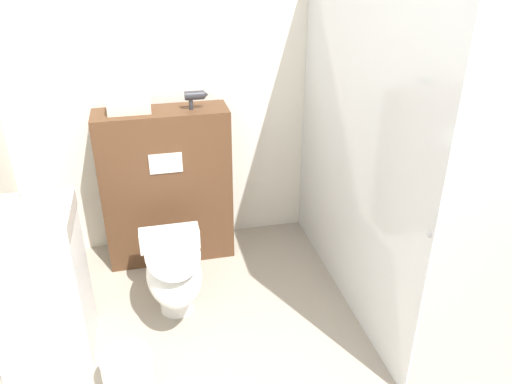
{
  "coord_description": "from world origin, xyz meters",
  "views": [
    {
      "loc": [
        -0.53,
        -1.56,
        2.18
      ],
      "look_at": [
        0.1,
        1.16,
        0.74
      ],
      "focal_mm": 35.0,
      "sensor_mm": 36.0,
      "label": 1
    }
  ],
  "objects": [
    {
      "name": "partition_panel",
      "position": [
        -0.43,
        1.71,
        0.57
      ],
      "size": [
        0.91,
        0.31,
        1.14
      ],
      "color": "#51331E",
      "rests_on": "ground_plane"
    },
    {
      "name": "shower_glass",
      "position": [
        0.66,
        1.01,
        1.03
      ],
      "size": [
        0.04,
        1.86,
        2.07
      ],
      "color": "silver",
      "rests_on": "ground_plane"
    },
    {
      "name": "wall_back",
      "position": [
        0.0,
        1.97,
        1.25
      ],
      "size": [
        8.0,
        0.06,
        2.5
      ],
      "color": "silver",
      "rests_on": "ground_plane"
    },
    {
      "name": "hair_drier",
      "position": [
        -0.19,
        1.68,
        1.23
      ],
      "size": [
        0.16,
        0.06,
        0.13
      ],
      "color": "#2D2D33",
      "rests_on": "partition_panel"
    },
    {
      "name": "toilet",
      "position": [
        -0.45,
        1.0,
        0.34
      ],
      "size": [
        0.39,
        0.7,
        0.52
      ],
      "color": "white",
      "rests_on": "ground_plane"
    },
    {
      "name": "waste_bin",
      "position": [
        -0.76,
        0.43,
        0.13
      ],
      "size": [
        0.27,
        0.27,
        0.26
      ],
      "color": "silver",
      "rests_on": "ground_plane"
    },
    {
      "name": "sink_vanity",
      "position": [
        -1.19,
        0.86,
        0.47
      ],
      "size": [
        0.48,
        0.46,
        1.07
      ],
      "color": "white",
      "rests_on": "ground_plane"
    },
    {
      "name": "folded_towel",
      "position": [
        -0.62,
        1.73,
        1.18
      ],
      "size": [
        0.28,
        0.18,
        0.08
      ],
      "color": "beige",
      "rests_on": "partition_panel"
    }
  ]
}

